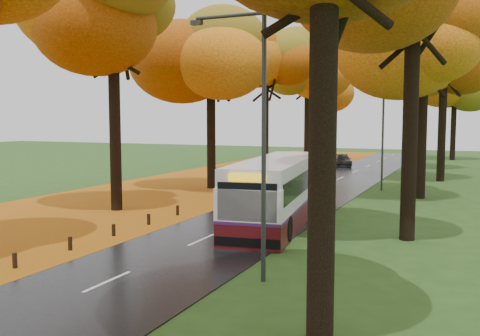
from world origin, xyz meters
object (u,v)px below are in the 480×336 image
Objects in this scene: streetlamp_far at (414,120)px; car_white at (306,170)px; bus at (278,189)px; car_dark at (343,160)px; streetlamp_mid at (379,121)px; streetlamp_near at (256,124)px; car_silver at (319,167)px.

car_white is at bearing -109.45° from streetlamp_far.
car_dark is at bearing 89.36° from bus.
streetlamp_far is (0.00, 22.00, 0.00)m from streetlamp_mid.
streetlamp_near is at bearing -67.25° from car_white.
streetlamp_mid is 1.00× the size of streetlamp_far.
streetlamp_near reaches higher than car_silver.
car_white is (-6.30, 26.17, -3.94)m from streetlamp_near.
streetlamp_near is 44.00m from streetlamp_far.
car_white is at bearing 146.49° from streetlamp_mid.
bus is at bearing -68.21° from car_white.
streetlamp_near is 2.07× the size of car_silver.
car_dark is (-6.29, 17.02, -4.10)m from streetlamp_mid.
streetlamp_far is at bearing 21.00° from car_dark.
streetlamp_far is at bearing 78.16° from bus.
streetlamp_far is 1.85× the size of car_white.
bus is at bearing 105.43° from streetlamp_near.
streetlamp_far is 35.54m from bus.
car_dark is (-6.29, 39.02, -4.10)m from streetlamp_near.
car_white reaches higher than car_dark.
streetlamp_mid is 8.52m from car_white.
streetlamp_far is 0.69× the size of bus.
car_dark is (-3.90, 30.35, -0.98)m from bus.
streetlamp_far reaches higher than car_silver.
car_white is (-3.90, 17.49, -0.82)m from bus.
car_silver is (-6.30, -14.10, -4.04)m from streetlamp_far.
car_white is 1.12× the size of car_silver.
streetlamp_far reaches higher than car_white.
car_dark is at bearing 80.54° from car_silver.
streetlamp_mid is 2.03× the size of car_dark.
streetlamp_mid is at bearing 90.00° from streetlamp_near.
streetlamp_far is 19.32m from car_white.
car_silver is at bearing 99.22° from car_white.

